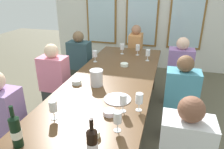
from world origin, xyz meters
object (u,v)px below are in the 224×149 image
Objects in this scene: wine_glass_5 at (148,53)px; seated_person_0 at (5,126)px; wine_glass_1 at (118,118)px; seated_person_2 at (55,84)px; wine_glass_7 at (139,99)px; seated_person_3 at (180,102)px; wine_glass_0 at (53,107)px; tasting_bowl_1 at (124,65)px; tasting_bowl_2 at (109,112)px; tasting_bowl_0 at (77,82)px; dining_table at (112,82)px; wine_bottle_0 at (92,143)px; wine_bottle_1 at (16,131)px; wine_glass_4 at (95,54)px; seated_person_6 at (135,54)px; wine_glass_2 at (122,47)px; wine_glass_6 at (123,100)px; tasting_bowl_3 at (93,133)px; wine_glass_3 at (138,48)px; white_plate_0 at (117,99)px; seated_person_5 at (179,74)px; metal_pitcher at (97,78)px; seated_person_4 at (80,64)px.

seated_person_0 is (-1.20, -1.75, -0.33)m from wine_glass_5.
seated_person_2 is at bearing 138.41° from wine_glass_1.
seated_person_3 is at bearing 57.51° from wine_glass_7.
wine_glass_0 is 1.00× the size of wine_glass_5.
tasting_bowl_2 is (0.14, -1.25, 0.00)m from tasting_bowl_1.
tasting_bowl_2 is 0.10× the size of seated_person_2.
wine_glass_5 is (0.71, 1.07, 0.09)m from tasting_bowl_0.
tasting_bowl_0 reaches higher than dining_table.
wine_bottle_1 is at bearing -176.20° from wine_bottle_0.
wine_glass_5 is at bearing 56.46° from tasting_bowl_0.
wine_glass_4 reaches higher than tasting_bowl_1.
seated_person_2 is 1.69m from seated_person_3.
seated_person_6 is (-0.06, 1.32, -0.24)m from tasting_bowl_1.
wine_glass_4 is (-0.64, 1.85, 0.00)m from wine_bottle_0.
seated_person_6 is (0.42, 1.25, -0.34)m from wine_glass_4.
wine_glass_2 is 2.14m from seated_person_0.
wine_glass_7 is at bearing -55.73° from dining_table.
dining_table is 2.58× the size of seated_person_3.
wine_glass_1 and wine_glass_7 have the same top height.
wine_glass_6 is (0.07, 0.61, 0.00)m from wine_bottle_0.
tasting_bowl_3 is 2.15m from wine_glass_3.
wine_glass_0 is (-0.45, -0.47, 0.11)m from white_plate_0.
tasting_bowl_1 is 1.26m from tasting_bowl_2.
tasting_bowl_0 is at bearing 154.75° from wine_glass_7.
wine_glass_7 reaches higher than tasting_bowl_0.
seated_person_5 reaches higher than wine_bottle_0.
wine_glass_1 is at bearing -58.11° from tasting_bowl_2.
wine_bottle_1 is 1.90× the size of wine_glass_0.
metal_pitcher is 0.17× the size of seated_person_0.
wine_glass_3 is 0.16× the size of seated_person_3.
wine_bottle_0 is 1.96m from wine_glass_4.
seated_person_5 reaches higher than wine_glass_6.
metal_pitcher is 1.09× the size of wine_glass_0.
tasting_bowl_3 is at bearing -97.63° from tasting_bowl_2.
wine_glass_4 is (-0.57, -0.51, 0.00)m from wine_glass_3.
seated_person_2 is at bearing -152.68° from seated_person_5.
wine_bottle_0 is 0.59m from wine_glass_0.
wine_glass_0 is 1.00× the size of wine_glass_2.
wine_glass_0 is at bearing -72.57° from seated_person_4.
dining_table is 0.70m from wine_glass_4.
white_plate_0 is (0.20, -0.50, 0.06)m from dining_table.
wine_glass_2 and wine_glass_3 have the same top height.
seated_person_5 is at bearing 44.58° from tasting_bowl_0.
tasting_bowl_3 is at bearing -146.05° from wine_glass_1.
seated_person_6 reaches higher than wine_glass_1.
seated_person_0 and seated_person_6 have the same top height.
seated_person_0 is at bearing 177.91° from wine_glass_1.
wine_glass_6 is 0.16× the size of seated_person_4.
wine_glass_5 is at bearing 72.45° from wine_bottle_1.
tasting_bowl_2 is 0.66× the size of wine_glass_1.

